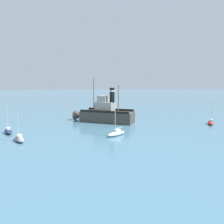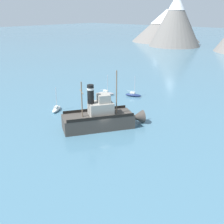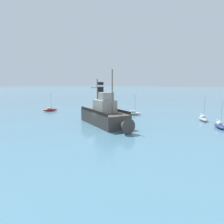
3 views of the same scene
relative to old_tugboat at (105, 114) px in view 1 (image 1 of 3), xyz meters
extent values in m
plane|color=#477289|center=(1.30, -0.85, -1.83)|extent=(600.00, 600.00, 0.00)
cube|color=#423D38|center=(-0.33, -0.52, -0.63)|extent=(10.10, 12.51, 2.40)
cone|color=#423D38|center=(3.49, 5.58, -0.63)|extent=(3.27, 3.28, 2.35)
cube|color=#9E998E|center=(-0.06, -0.10, 1.67)|extent=(4.67, 4.98, 2.20)
cube|color=#9E998E|center=(0.20, 0.33, 3.47)|extent=(2.93, 2.86, 1.40)
cylinder|color=black|center=(-0.96, -1.54, 4.37)|extent=(1.10, 1.10, 3.20)
cylinder|color=silver|center=(-0.96, -1.54, 5.27)|extent=(1.16, 1.16, 0.35)
cylinder|color=#75604C|center=(1.42, 2.28, 4.32)|extent=(0.20, 0.20, 7.50)
cylinder|color=#75604C|center=(-1.76, -2.81, 3.57)|extent=(0.20, 0.20, 6.00)
cylinder|color=#75604C|center=(-1.76, -2.81, 4.89)|extent=(2.27, 1.48, 0.12)
cube|color=black|center=(-2.15, 0.62, 0.82)|extent=(6.15, 9.73, 0.50)
cube|color=black|center=(1.50, -1.67, 0.82)|extent=(6.15, 9.73, 0.50)
ellipsoid|color=gray|center=(-12.84, 15.44, -1.48)|extent=(3.91, 2.59, 0.70)
cube|color=silver|center=(-13.02, 15.36, -0.95)|extent=(1.27, 1.04, 0.36)
cylinder|color=#B7B7BC|center=(-12.57, 15.57, 0.97)|extent=(0.10, 0.10, 4.20)
cylinder|color=#B7B7BC|center=(-13.38, 15.19, -0.58)|extent=(1.67, 0.83, 0.08)
ellipsoid|color=#B22823|center=(-7.62, -21.91, -1.48)|extent=(3.75, 3.06, 0.70)
cube|color=silver|center=(-7.46, -22.03, -0.95)|extent=(1.27, 1.15, 0.36)
cylinder|color=#B7B7BC|center=(-7.87, -21.74, 0.97)|extent=(0.10, 0.10, 4.20)
cylinder|color=#B7B7BC|center=(-7.13, -22.25, -0.58)|extent=(1.53, 1.09, 0.08)
ellipsoid|color=navy|center=(-7.06, 18.53, -1.48)|extent=(3.94, 2.40, 0.70)
cube|color=silver|center=(-7.25, 18.46, -0.95)|extent=(1.26, 0.99, 0.36)
cylinder|color=#B7B7BC|center=(-6.78, 18.64, 0.97)|extent=(0.10, 0.10, 4.20)
cylinder|color=#B7B7BC|center=(-7.62, 18.32, -0.58)|extent=(1.71, 0.72, 0.08)
ellipsoid|color=white|center=(-12.74, 0.26, -1.48)|extent=(2.96, 3.80, 0.70)
cube|color=silver|center=(-12.64, 0.09, -0.95)|extent=(1.13, 1.27, 0.36)
cylinder|color=#B7B7BC|center=(-12.90, 0.51, 0.97)|extent=(0.10, 0.10, 4.20)
cylinder|color=#B7B7BC|center=(-12.43, -0.25, -0.58)|extent=(1.03, 1.57, 0.08)
camera|label=1|loc=(-44.52, 7.85, 6.71)|focal=32.00mm
camera|label=2|loc=(30.89, -32.79, 17.45)|focal=45.00mm
camera|label=3|loc=(30.92, 18.57, 6.02)|focal=32.00mm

